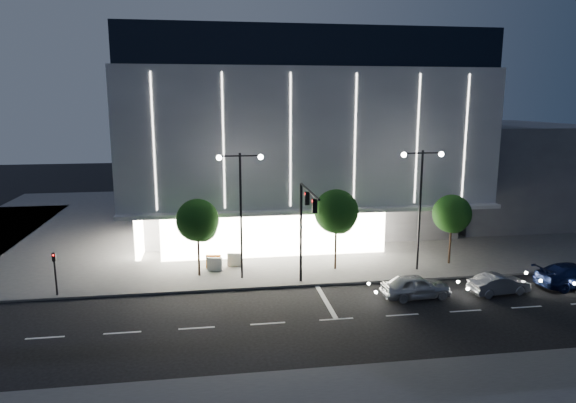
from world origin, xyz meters
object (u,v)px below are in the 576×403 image
Objects in this scene: car_second at (499,284)px; barrier_d at (235,260)px; traffic_mast at (305,217)px; street_lamp_west at (241,197)px; car_third at (574,275)px; ped_signal_far at (55,269)px; barrier_b at (215,264)px; barrier_c at (214,262)px; street_lamp_east at (421,192)px; tree_left at (198,223)px; tree_mid at (336,214)px; car_lead at (416,286)px; tree_right at (452,216)px.

barrier_d is at bearing 58.26° from car_second.
traffic_mast is 4.89m from street_lamp_west.
street_lamp_west reaches higher than car_third.
barrier_b is at bearing 18.39° from ped_signal_far.
barrier_c is at bearing 139.17° from traffic_mast.
street_lamp_east is 16.12m from tree_left.
barrier_c is at bearing 113.41° from barrier_b.
street_lamp_east is at bearing 0.69° from barrier_c.
car_second is (3.50, -5.15, -5.30)m from street_lamp_east.
tree_mid is at bearing 0.00° from tree_left.
car_lead is at bearing -18.77° from traffic_mast.
barrier_d is at bearing 166.97° from tree_mid.
street_lamp_east is 25.37m from ped_signal_far.
tree_right is 5.01× the size of barrier_d.
street_lamp_west is at bearing 73.40° from car_third.
street_lamp_east reaches higher than barrier_b.
street_lamp_west reaches higher than ped_signal_far.
ped_signal_far is 10.87m from barrier_c.
barrier_d is at bearing 45.84° from barrier_b.
traffic_mast is at bearing 72.04° from car_second.
barrier_d is at bearing 168.45° from street_lamp_east.
barrier_b is at bearing 174.60° from tree_mid.
tree_left is (9.03, 2.52, 2.15)m from ped_signal_far.
car_lead reaches higher than car_second.
barrier_b is (10.12, 3.36, -1.24)m from ped_signal_far.
street_lamp_west is 7.28m from tree_mid.
street_lamp_west is 18.08m from car_second.
barrier_b is (-8.91, 0.84, -3.68)m from tree_mid.
ped_signal_far is (-16.00, 1.16, -3.14)m from traffic_mast.
street_lamp_east reaches higher than ped_signal_far.
car_third is (11.44, 0.32, 0.03)m from car_lead.
ped_signal_far is 19.35m from tree_mid.
car_third is at bearing -6.30° from barrier_c.
barrier_d is (-16.89, 7.89, -0.01)m from car_second.
car_third is (6.26, -5.69, -3.09)m from tree_right.
car_third is at bearing -42.26° from tree_right.
tree_mid is at bearing 180.00° from tree_right.
traffic_mast is 1.58× the size of car_lead.
barrier_b is at bearing 135.34° from street_lamp_west.
tree_left reaches higher than car_second.
street_lamp_west is 1.46× the size of tree_mid.
car_third is at bearing -12.69° from tree_left.
tree_right is at bearing 12.92° from barrier_b.
traffic_mast is at bearing -162.98° from tree_right.
car_second is at bearing -11.26° from traffic_mast.
barrier_b is 1.73m from barrier_d.
tree_right reaches higher than barrier_d.
car_third is at bearing -11.83° from street_lamp_west.
car_lead is (10.85, -4.99, -5.20)m from street_lamp_west.
tree_right is at bearing -2.30° from car_second.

